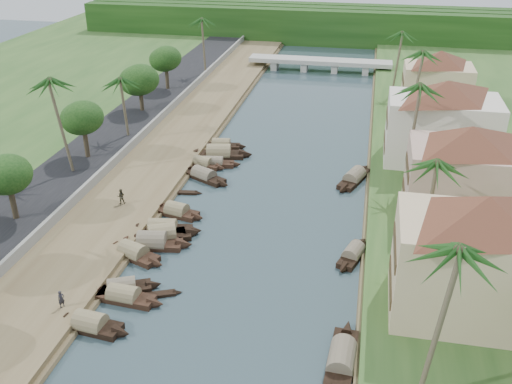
% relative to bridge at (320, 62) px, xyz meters
% --- Properties ---
extents(ground, '(220.00, 220.00, 0.00)m').
position_rel_bridge_xyz_m(ground, '(-0.00, -72.00, -1.72)').
color(ground, '#32454B').
rests_on(ground, ground).
extents(left_bank, '(10.00, 180.00, 0.80)m').
position_rel_bridge_xyz_m(left_bank, '(-16.00, -52.00, -1.32)').
color(left_bank, brown).
rests_on(left_bank, ground).
extents(right_bank, '(16.00, 180.00, 1.20)m').
position_rel_bridge_xyz_m(right_bank, '(19.00, -52.00, -1.12)').
color(right_bank, '#2C5020').
rests_on(right_bank, ground).
extents(road, '(8.00, 180.00, 1.40)m').
position_rel_bridge_xyz_m(road, '(-24.50, -52.00, -1.02)').
color(road, black).
rests_on(road, ground).
extents(retaining_wall, '(0.40, 180.00, 1.10)m').
position_rel_bridge_xyz_m(retaining_wall, '(-20.20, -52.00, -0.37)').
color(retaining_wall, gray).
rests_on(retaining_wall, left_bank).
extents(treeline, '(120.00, 14.00, 8.00)m').
position_rel_bridge_xyz_m(treeline, '(-0.00, 28.00, 2.28)').
color(treeline, '#12350E').
rests_on(treeline, ground).
extents(bridge, '(28.00, 4.00, 2.40)m').
position_rel_bridge_xyz_m(bridge, '(0.00, 0.00, 0.00)').
color(bridge, '#ABAAA0').
rests_on(bridge, ground).
extents(building_near, '(14.85, 14.85, 10.20)m').
position_rel_bridge_xyz_m(building_near, '(18.99, -74.00, 4.66)').
color(building_near, '#D2B88D').
rests_on(building_near, right_bank).
extents(building_mid, '(14.11, 14.11, 9.70)m').
position_rel_bridge_xyz_m(building_mid, '(19.99, -58.00, 4.41)').
color(building_mid, tan).
rests_on(building_mid, right_bank).
extents(building_far, '(15.59, 15.59, 10.20)m').
position_rel_bridge_xyz_m(building_far, '(18.99, -44.00, 4.66)').
color(building_far, silver).
rests_on(building_far, right_bank).
extents(building_distant, '(12.62, 12.62, 9.20)m').
position_rel_bridge_xyz_m(building_distant, '(19.99, -24.00, 4.16)').
color(building_distant, '#D2B88D').
rests_on(building_distant, right_bank).
extents(sampan_1, '(7.23, 2.40, 2.13)m').
position_rel_bridge_xyz_m(sampan_1, '(-9.83, -80.53, -1.31)').
color(sampan_1, black).
rests_on(sampan_1, ground).
extents(sampan_2, '(7.60, 2.11, 2.01)m').
position_rel_bridge_xyz_m(sampan_2, '(-8.72, -76.64, -1.31)').
color(sampan_2, black).
rests_on(sampan_2, ground).
extents(sampan_3, '(6.91, 4.16, 1.91)m').
position_rel_bridge_xyz_m(sampan_3, '(-9.32, -75.60, -1.32)').
color(sampan_3, black).
rests_on(sampan_3, ground).
extents(sampan_4, '(7.51, 4.18, 2.13)m').
position_rel_bridge_xyz_m(sampan_4, '(-10.48, -70.25, -1.31)').
color(sampan_4, black).
rests_on(sampan_4, ground).
extents(sampan_5, '(7.81, 5.13, 2.45)m').
position_rel_bridge_xyz_m(sampan_5, '(-8.88, -66.71, -1.30)').
color(sampan_5, black).
rests_on(sampan_5, ground).
extents(sampan_6, '(8.29, 3.05, 2.40)m').
position_rel_bridge_xyz_m(sampan_6, '(-9.38, -68.17, -1.30)').
color(sampan_6, black).
rests_on(sampan_6, ground).
extents(sampan_7, '(8.39, 2.88, 2.19)m').
position_rel_bridge_xyz_m(sampan_7, '(-9.29, -65.47, -1.31)').
color(sampan_7, black).
rests_on(sampan_7, ground).
extents(sampan_8, '(6.81, 3.04, 2.08)m').
position_rel_bridge_xyz_m(sampan_8, '(-9.04, -61.69, -1.31)').
color(sampan_8, black).
rests_on(sampan_8, ground).
extents(sampan_9, '(7.98, 5.29, 2.10)m').
position_rel_bridge_xyz_m(sampan_9, '(-8.71, -52.47, -1.31)').
color(sampan_9, black).
rests_on(sampan_9, ground).
extents(sampan_10, '(6.66, 2.96, 1.86)m').
position_rel_bridge_xyz_m(sampan_10, '(-9.83, -49.00, -1.32)').
color(sampan_10, black).
rests_on(sampan_10, ground).
extents(sampan_11, '(9.39, 3.60, 2.58)m').
position_rel_bridge_xyz_m(sampan_11, '(-8.68, -45.54, -1.30)').
color(sampan_11, black).
rests_on(sampan_11, ground).
extents(sampan_12, '(7.48, 2.38, 1.81)m').
position_rel_bridge_xyz_m(sampan_12, '(-8.62, -48.60, -1.32)').
color(sampan_12, black).
rests_on(sampan_12, ground).
extents(sampan_13, '(7.20, 2.26, 1.98)m').
position_rel_bridge_xyz_m(sampan_13, '(-9.10, -42.65, -1.31)').
color(sampan_13, black).
rests_on(sampan_13, ground).
extents(sampan_14, '(2.28, 9.30, 2.23)m').
position_rel_bridge_xyz_m(sampan_14, '(9.73, -80.50, -1.31)').
color(sampan_14, black).
rests_on(sampan_14, ground).
extents(sampan_15, '(3.41, 6.94, 1.88)m').
position_rel_bridge_xyz_m(sampan_15, '(9.88, -66.25, -1.32)').
color(sampan_15, black).
rests_on(sampan_15, ground).
extents(sampan_16, '(4.57, 8.93, 2.18)m').
position_rel_bridge_xyz_m(sampan_16, '(9.17, -49.44, -1.31)').
color(sampan_16, black).
rests_on(sampan_16, ground).
extents(canoe_1, '(4.41, 2.43, 0.73)m').
position_rel_bridge_xyz_m(canoe_1, '(-6.24, -75.55, -1.62)').
color(canoe_1, black).
rests_on(canoe_1, ground).
extents(canoe_2, '(4.99, 1.38, 0.72)m').
position_rel_bridge_xyz_m(canoe_2, '(-10.14, -56.74, -1.62)').
color(canoe_2, black).
rests_on(canoe_2, ground).
extents(palm_0, '(3.20, 3.20, 13.19)m').
position_rel_bridge_xyz_m(palm_0, '(15.00, -83.95, 10.82)').
color(palm_0, brown).
rests_on(palm_0, ground).
extents(palm_1, '(3.20, 3.20, 10.83)m').
position_rel_bridge_xyz_m(palm_1, '(16.00, -66.43, 8.54)').
color(palm_1, brown).
rests_on(palm_1, ground).
extents(palm_2, '(3.20, 3.20, 13.01)m').
position_rel_bridge_xyz_m(palm_2, '(15.00, -51.19, 10.64)').
color(palm_2, brown).
rests_on(palm_2, ground).
extents(palm_3, '(3.20, 3.20, 12.44)m').
position_rel_bridge_xyz_m(palm_3, '(16.00, -32.84, 10.10)').
color(palm_3, brown).
rests_on(palm_3, ground).
extents(palm_5, '(3.20, 3.20, 12.58)m').
position_rel_bridge_xyz_m(palm_5, '(-24.00, -56.26, 10.45)').
color(palm_5, brown).
rests_on(palm_5, ground).
extents(palm_6, '(3.20, 3.20, 9.41)m').
position_rel_bridge_xyz_m(palm_6, '(-22.00, -43.90, 7.37)').
color(palm_6, brown).
rests_on(palm_6, ground).
extents(palm_7, '(3.20, 3.20, 11.63)m').
position_rel_bridge_xyz_m(palm_7, '(14.00, -16.15, 9.31)').
color(palm_7, brown).
rests_on(palm_7, ground).
extents(palm_8, '(3.20, 3.20, 11.36)m').
position_rel_bridge_xyz_m(palm_8, '(-20.50, -10.64, 9.26)').
color(palm_8, brown).
rests_on(palm_8, ground).
extents(tree_2, '(4.70, 4.70, 6.75)m').
position_rel_bridge_xyz_m(tree_2, '(-24.00, -67.81, 4.42)').
color(tree_2, '#493C29').
rests_on(tree_2, ground).
extents(tree_3, '(4.85, 4.85, 7.11)m').
position_rel_bridge_xyz_m(tree_3, '(-24.00, -51.86, 4.71)').
color(tree_3, '#493C29').
rests_on(tree_3, ground).
extents(tree_4, '(5.46, 5.46, 6.98)m').
position_rel_bridge_xyz_m(tree_4, '(-24.00, -33.50, 4.35)').
color(tree_4, '#493C29').
rests_on(tree_4, ground).
extents(tree_5, '(4.87, 4.87, 7.11)m').
position_rel_bridge_xyz_m(tree_5, '(-24.00, -21.77, 4.70)').
color(tree_5, '#493C29').
rests_on(tree_5, ground).
extents(tree_6, '(4.14, 4.14, 6.87)m').
position_rel_bridge_xyz_m(tree_6, '(24.00, -41.84, 4.53)').
color(tree_6, '#493C29').
rests_on(tree_6, ground).
extents(person_near, '(0.61, 0.66, 1.51)m').
position_rel_bridge_xyz_m(person_near, '(-12.76, -79.35, -0.17)').
color(person_near, '#24242B').
rests_on(person_near, left_bank).
extents(person_far, '(1.01, 0.91, 1.71)m').
position_rel_bridge_xyz_m(person_far, '(-15.25, -61.77, -0.07)').
color(person_far, '#3A3728').
rests_on(person_far, left_bank).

